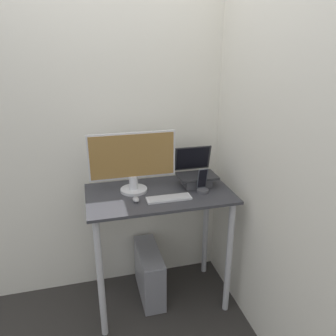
# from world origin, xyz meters

# --- Properties ---
(ground_plane) EXTENTS (12.00, 12.00, 0.00)m
(ground_plane) POSITION_xyz_m (0.00, 0.00, 0.00)
(ground_plane) COLOR #2D2B28
(wall_back) EXTENTS (6.00, 0.05, 2.60)m
(wall_back) POSITION_xyz_m (0.00, 0.67, 1.30)
(wall_back) COLOR silver
(wall_back) RESTS_ON ground_plane
(wall_side_right) EXTENTS (0.05, 6.00, 2.60)m
(wall_side_right) POSITION_xyz_m (0.60, 0.00, 1.30)
(wall_side_right) COLOR silver
(wall_side_right) RESTS_ON ground_plane
(desk) EXTENTS (1.03, 0.58, 0.94)m
(desk) POSITION_xyz_m (0.00, 0.29, 0.75)
(desk) COLOR #333338
(desk) RESTS_ON ground_plane
(laptop) EXTENTS (0.28, 0.24, 0.27)m
(laptop) POSITION_xyz_m (0.30, 0.36, 1.01)
(laptop) COLOR #4C4C51
(laptop) RESTS_ON desk
(monitor) EXTENTS (0.61, 0.19, 0.43)m
(monitor) POSITION_xyz_m (-0.17, 0.36, 1.16)
(monitor) COLOR silver
(monitor) RESTS_ON desk
(keyboard) EXTENTS (0.31, 0.10, 0.02)m
(keyboard) POSITION_xyz_m (0.04, 0.17, 0.95)
(keyboard) COLOR silver
(keyboard) RESTS_ON desk
(mouse) EXTENTS (0.04, 0.07, 0.03)m
(mouse) POSITION_xyz_m (-0.18, 0.19, 0.95)
(mouse) COLOR #99999E
(mouse) RESTS_ON desk
(cell_phone) EXTENTS (0.08, 0.08, 0.18)m
(cell_phone) POSITION_xyz_m (0.30, 0.22, 0.98)
(cell_phone) COLOR #4C4C51
(cell_phone) RESTS_ON desk
(computer_tower) EXTENTS (0.16, 0.49, 0.41)m
(computer_tower) POSITION_xyz_m (-0.07, 0.36, 0.21)
(computer_tower) COLOR gray
(computer_tower) RESTS_ON ground_plane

